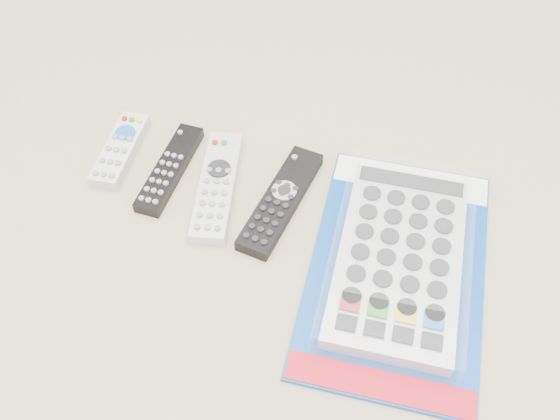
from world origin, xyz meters
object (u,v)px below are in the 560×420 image
(remote_slim_black, at_px, (170,169))
(jumbo_remote_packaged, at_px, (399,258))
(remote_small_grey, at_px, (120,150))
(remote_large_black, at_px, (281,201))
(remote_silver_dvd, at_px, (217,186))

(remote_slim_black, bearing_deg, jumbo_remote_packaged, -10.06)
(remote_small_grey, relative_size, remote_large_black, 0.73)
(remote_slim_black, height_order, remote_large_black, remote_large_black)
(remote_small_grey, distance_m, jumbo_remote_packaged, 0.45)
(remote_small_grey, xyz_separation_m, remote_silver_dvd, (0.17, -0.03, 0.00))
(remote_small_grey, xyz_separation_m, jumbo_remote_packaged, (0.44, -0.08, 0.01))
(remote_slim_black, relative_size, remote_large_black, 0.85)
(remote_large_black, distance_m, jumbo_remote_packaged, 0.19)
(remote_silver_dvd, relative_size, remote_large_black, 1.01)
(remote_small_grey, xyz_separation_m, remote_large_black, (0.26, -0.03, -0.00))
(remote_slim_black, xyz_separation_m, remote_large_black, (0.18, -0.01, 0.00))
(remote_large_black, bearing_deg, remote_silver_dvd, -171.04)
(jumbo_remote_packaged, bearing_deg, remote_slim_black, 166.09)
(remote_silver_dvd, distance_m, remote_large_black, 0.10)
(remote_slim_black, xyz_separation_m, jumbo_remote_packaged, (0.35, -0.07, 0.01))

